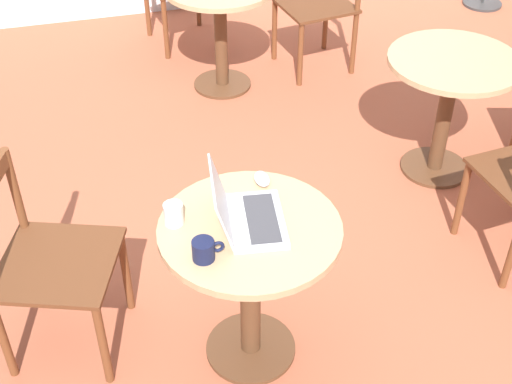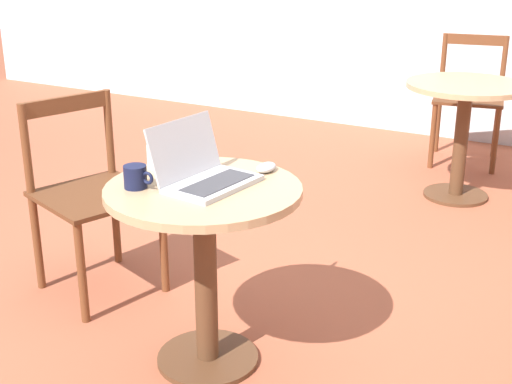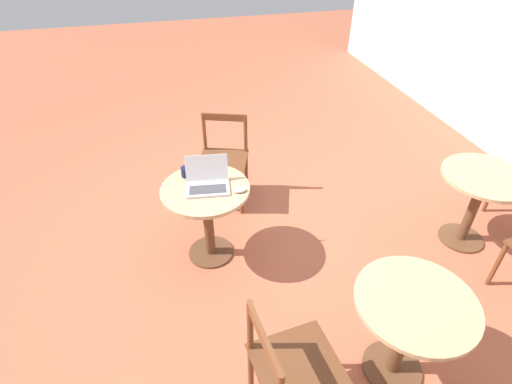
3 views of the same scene
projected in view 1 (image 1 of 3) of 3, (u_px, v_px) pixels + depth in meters
The scene contains 10 objects.
ground_plane at pixel (214, 305), 3.26m from camera, with size 16.00×16.00×0.00m, color #9E5138.
cafe_table_near at pixel (250, 262), 2.73m from camera, with size 0.69×0.69×0.70m.
cafe_table_mid at pixel (449, 89), 3.74m from camera, with size 0.69×0.69×0.70m.
cafe_table_far at pixel (220, 13), 4.48m from camera, with size 0.69×0.69×0.70m.
chair_near_left at pixel (48, 264), 2.83m from camera, with size 0.58×0.58×0.85m.
chair_far_right at pixel (321, 5), 4.76m from camera, with size 0.52×0.52×0.85m.
laptop at pixel (245, 214), 2.61m from camera, with size 0.30×0.36×0.22m.
mouse at pixel (262, 179), 2.82m from camera, with size 0.06×0.10×0.03m.
mug at pixel (204, 250), 2.47m from camera, with size 0.12×0.08×0.08m.
drinking_glass at pixel (174, 214), 2.61m from camera, with size 0.07×0.07×0.09m.
Camera 1 is at (-0.39, -2.20, 2.44)m, focal length 50.00 mm.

